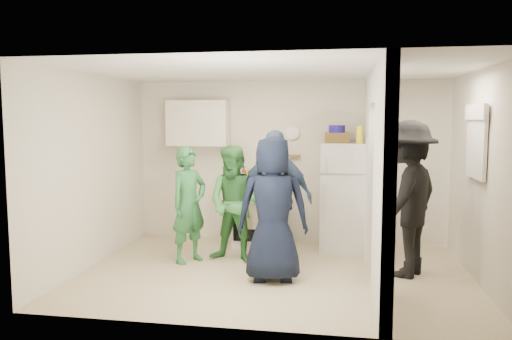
{
  "coord_description": "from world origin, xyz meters",
  "views": [
    {
      "loc": [
        0.77,
        -6.01,
        1.92
      ],
      "look_at": [
        -0.3,
        0.4,
        1.25
      ],
      "focal_mm": 35.0,
      "sensor_mm": 36.0,
      "label": 1
    }
  ],
  "objects_px": {
    "yellow_cup_stack_top": "(360,135)",
    "person_navy": "(273,209)",
    "person_green_left": "(189,205)",
    "fridge": "(343,196)",
    "person_nook": "(407,199)",
    "wicker_basket": "(337,138)",
    "stove": "(260,214)",
    "blue_bowl": "(337,129)",
    "person_green_center": "(235,204)",
    "person_denim": "(274,196)"
  },
  "relations": [
    {
      "from": "yellow_cup_stack_top",
      "to": "person_denim",
      "type": "distance_m",
      "value": 1.57
    },
    {
      "from": "person_green_left",
      "to": "person_green_center",
      "type": "relative_size",
      "value": 0.99
    },
    {
      "from": "fridge",
      "to": "blue_bowl",
      "type": "distance_m",
      "value": 0.99
    },
    {
      "from": "fridge",
      "to": "blue_bowl",
      "type": "xyz_separation_m",
      "value": [
        -0.1,
        0.05,
        0.99
      ]
    },
    {
      "from": "person_green_left",
      "to": "person_nook",
      "type": "height_order",
      "value": "person_nook"
    },
    {
      "from": "stove",
      "to": "wicker_basket",
      "type": "bearing_deg",
      "value": 1.01
    },
    {
      "from": "stove",
      "to": "person_nook",
      "type": "xyz_separation_m",
      "value": [
        2.0,
        -1.17,
        0.48
      ]
    },
    {
      "from": "yellow_cup_stack_top",
      "to": "person_navy",
      "type": "height_order",
      "value": "yellow_cup_stack_top"
    },
    {
      "from": "person_green_left",
      "to": "person_nook",
      "type": "bearing_deg",
      "value": -60.16
    },
    {
      "from": "wicker_basket",
      "to": "yellow_cup_stack_top",
      "type": "bearing_deg",
      "value": -25.11
    },
    {
      "from": "person_green_left",
      "to": "fridge",
      "type": "bearing_deg",
      "value": -31.09
    },
    {
      "from": "fridge",
      "to": "person_green_center",
      "type": "height_order",
      "value": "fridge"
    },
    {
      "from": "yellow_cup_stack_top",
      "to": "person_denim",
      "type": "height_order",
      "value": "yellow_cup_stack_top"
    },
    {
      "from": "person_green_left",
      "to": "person_navy",
      "type": "bearing_deg",
      "value": -84.02
    },
    {
      "from": "blue_bowl",
      "to": "person_green_left",
      "type": "bearing_deg",
      "value": -150.94
    },
    {
      "from": "fridge",
      "to": "person_nook",
      "type": "xyz_separation_m",
      "value": [
        0.77,
        -1.14,
        0.17
      ]
    },
    {
      "from": "yellow_cup_stack_top",
      "to": "person_green_left",
      "type": "height_order",
      "value": "yellow_cup_stack_top"
    },
    {
      "from": "stove",
      "to": "person_green_center",
      "type": "height_order",
      "value": "person_green_center"
    },
    {
      "from": "person_denim",
      "to": "person_navy",
      "type": "relative_size",
      "value": 1.03
    },
    {
      "from": "person_green_center",
      "to": "person_nook",
      "type": "xyz_separation_m",
      "value": [
        2.19,
        -0.24,
        0.17
      ]
    },
    {
      "from": "person_green_left",
      "to": "person_denim",
      "type": "xyz_separation_m",
      "value": [
        1.12,
        0.19,
        0.11
      ]
    },
    {
      "from": "fridge",
      "to": "person_nook",
      "type": "bearing_deg",
      "value": -56.02
    },
    {
      "from": "fridge",
      "to": "person_green_left",
      "type": "distance_m",
      "value": 2.27
    },
    {
      "from": "blue_bowl",
      "to": "yellow_cup_stack_top",
      "type": "bearing_deg",
      "value": -25.11
    },
    {
      "from": "stove",
      "to": "blue_bowl",
      "type": "xyz_separation_m",
      "value": [
        1.14,
        0.02,
        1.3
      ]
    },
    {
      "from": "stove",
      "to": "person_denim",
      "type": "relative_size",
      "value": 0.53
    },
    {
      "from": "blue_bowl",
      "to": "person_navy",
      "type": "bearing_deg",
      "value": -113.29
    },
    {
      "from": "wicker_basket",
      "to": "person_denim",
      "type": "xyz_separation_m",
      "value": [
        -0.81,
        -0.88,
        -0.75
      ]
    },
    {
      "from": "stove",
      "to": "wicker_basket",
      "type": "distance_m",
      "value": 1.63
    },
    {
      "from": "wicker_basket",
      "to": "person_green_left",
      "type": "xyz_separation_m",
      "value": [
        -1.93,
        -1.07,
        -0.87
      ]
    },
    {
      "from": "person_green_center",
      "to": "person_navy",
      "type": "distance_m",
      "value": 0.95
    },
    {
      "from": "blue_bowl",
      "to": "wicker_basket",
      "type": "bearing_deg",
      "value": 0.0
    },
    {
      "from": "stove",
      "to": "fridge",
      "type": "xyz_separation_m",
      "value": [
        1.24,
        -0.03,
        0.31
      ]
    },
    {
      "from": "person_green_center",
      "to": "person_denim",
      "type": "relative_size",
      "value": 0.88
    },
    {
      "from": "wicker_basket",
      "to": "person_nook",
      "type": "relative_size",
      "value": 0.18
    },
    {
      "from": "stove",
      "to": "person_nook",
      "type": "bearing_deg",
      "value": -30.21
    },
    {
      "from": "fridge",
      "to": "person_green_left",
      "type": "relative_size",
      "value": 1.01
    },
    {
      "from": "yellow_cup_stack_top",
      "to": "person_green_left",
      "type": "distance_m",
      "value": 2.6
    },
    {
      "from": "person_denim",
      "to": "person_nook",
      "type": "height_order",
      "value": "person_nook"
    },
    {
      "from": "stove",
      "to": "yellow_cup_stack_top",
      "type": "bearing_deg",
      "value": -5.1
    },
    {
      "from": "fridge",
      "to": "person_navy",
      "type": "bearing_deg",
      "value": -116.81
    },
    {
      "from": "blue_bowl",
      "to": "fridge",
      "type": "bearing_deg",
      "value": -26.57
    },
    {
      "from": "person_green_left",
      "to": "person_navy",
      "type": "xyz_separation_m",
      "value": [
        1.21,
        -0.6,
        0.09
      ]
    },
    {
      "from": "wicker_basket",
      "to": "stove",
      "type": "bearing_deg",
      "value": -178.99
    },
    {
      "from": "fridge",
      "to": "wicker_basket",
      "type": "height_order",
      "value": "wicker_basket"
    },
    {
      "from": "blue_bowl",
      "to": "person_green_center",
      "type": "xyz_separation_m",
      "value": [
        -1.33,
        -0.95,
        -0.99
      ]
    },
    {
      "from": "blue_bowl",
      "to": "person_nook",
      "type": "xyz_separation_m",
      "value": [
        0.87,
        -1.19,
        -0.82
      ]
    },
    {
      "from": "person_green_center",
      "to": "fridge",
      "type": "bearing_deg",
      "value": 42.46
    },
    {
      "from": "blue_bowl",
      "to": "person_denim",
      "type": "distance_m",
      "value": 1.49
    },
    {
      "from": "blue_bowl",
      "to": "person_denim",
      "type": "height_order",
      "value": "blue_bowl"
    }
  ]
}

